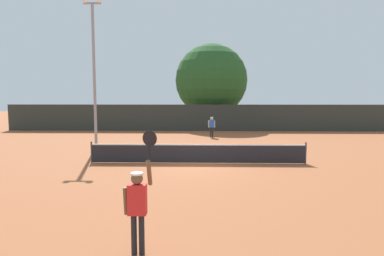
% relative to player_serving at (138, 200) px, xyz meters
% --- Properties ---
extents(ground_plane, '(120.00, 120.00, 0.00)m').
position_rel_player_serving_xyz_m(ground_plane, '(1.18, 9.33, -1.15)').
color(ground_plane, '#9E5633').
extents(tennis_net, '(10.74, 0.08, 1.07)m').
position_rel_player_serving_xyz_m(tennis_net, '(1.18, 9.33, -0.64)').
color(tennis_net, '#232328').
rests_on(tennis_net, ground).
extents(perimeter_fence, '(37.87, 0.12, 2.59)m').
position_rel_player_serving_xyz_m(perimeter_fence, '(1.18, 24.89, 0.14)').
color(perimeter_fence, '#2D332D').
rests_on(perimeter_fence, ground).
extents(player_serving, '(0.67, 0.40, 2.59)m').
position_rel_player_serving_xyz_m(player_serving, '(0.00, 0.00, 0.00)').
color(player_serving, red).
rests_on(player_serving, ground).
extents(player_receiving, '(0.57, 0.25, 1.67)m').
position_rel_player_serving_xyz_m(player_receiving, '(2.26, 19.73, -0.13)').
color(player_receiving, blue).
rests_on(player_receiving, ground).
extents(tennis_ball, '(0.07, 0.07, 0.07)m').
position_rel_player_serving_xyz_m(tennis_ball, '(2.40, 12.96, -1.12)').
color(tennis_ball, '#CCE033').
rests_on(tennis_ball, ground).
extents(light_pole, '(1.18, 0.28, 9.41)m').
position_rel_player_serving_xyz_m(light_pole, '(-5.47, 14.07, 4.13)').
color(light_pole, gray).
rests_on(light_pole, ground).
extents(large_tree, '(7.95, 7.95, 9.14)m').
position_rel_player_serving_xyz_m(large_tree, '(2.55, 29.32, 4.01)').
color(large_tree, brown).
rests_on(large_tree, ground).
extents(parked_car_near, '(2.47, 4.43, 1.69)m').
position_rel_player_serving_xyz_m(parked_car_near, '(-6.51, 30.73, -0.38)').
color(parked_car_near, navy).
rests_on(parked_car_near, ground).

